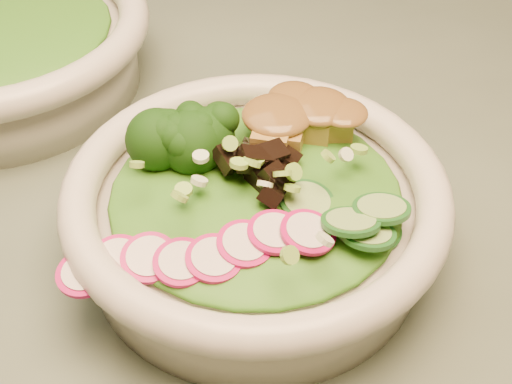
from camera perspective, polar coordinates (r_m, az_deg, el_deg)
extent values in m
cube|color=#536352|center=(0.55, 8.46, -2.27)|extent=(1.20, 0.80, 0.03)
cylinder|color=beige|center=(0.48, 0.00, -2.73)|extent=(0.23, 0.23, 0.05)
torus|color=beige|center=(0.46, 0.00, 0.05)|extent=(0.25, 0.25, 0.02)
ellipsoid|color=#275D13|center=(0.46, 0.00, 0.09)|extent=(0.19, 0.19, 0.02)
ellipsoid|color=brown|center=(0.49, 3.25, 6.30)|extent=(0.07, 0.05, 0.02)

